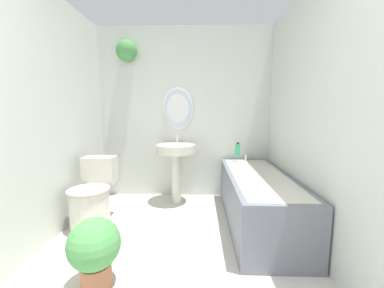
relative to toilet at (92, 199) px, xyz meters
name	(u,v)px	position (x,y,z in m)	size (l,w,h in m)	color
wall_back	(181,110)	(0.88, 1.01, 0.95)	(2.53, 0.29, 2.40)	silver
wall_left	(25,116)	(-0.30, -0.46, 0.90)	(0.06, 3.01, 2.40)	silver
wall_right	(327,116)	(2.17, -0.46, 0.90)	(0.06, 3.01, 2.40)	silver
toilet	(92,199)	(0.00, 0.00, 0.00)	(0.43, 0.61, 0.72)	beige
pedestal_sink	(176,157)	(0.84, 0.69, 0.33)	(0.52, 0.52, 0.90)	beige
bathtub	(258,199)	(1.79, 0.10, -0.01)	(0.65, 1.68, 0.64)	slate
shampoo_bottle	(238,150)	(1.67, 0.79, 0.42)	(0.07, 0.07, 0.18)	#38B275
potted_plant	(95,248)	(0.42, -0.88, -0.01)	(0.36, 0.36, 0.51)	#9E6042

